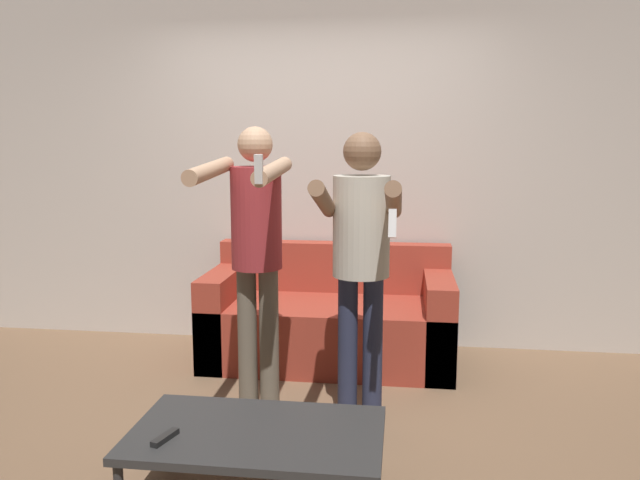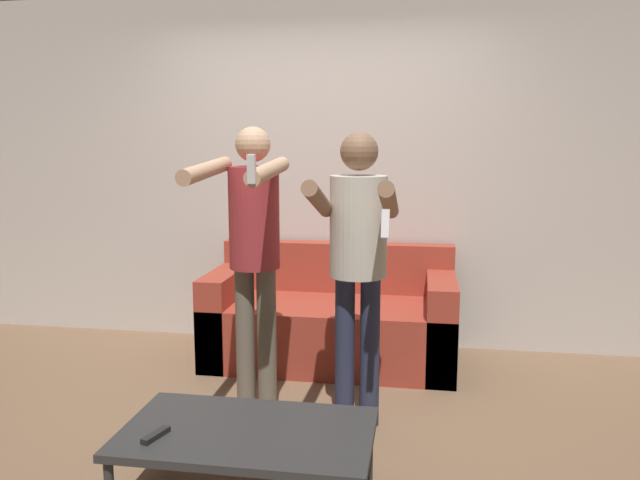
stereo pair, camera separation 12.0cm
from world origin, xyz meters
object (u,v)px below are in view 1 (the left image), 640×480
at_px(person_standing_right, 361,247).
at_px(coffee_table, 257,437).
at_px(remote_on_table, 165,437).
at_px(couch, 329,321).
at_px(person_standing_left, 255,242).

xyz_separation_m(person_standing_right, coffee_table, (-0.39, -0.85, -0.70)).
height_order(person_standing_right, remote_on_table, person_standing_right).
bearing_deg(person_standing_right, remote_on_table, -126.97).
distance_m(couch, remote_on_table, 2.07).
relative_size(person_standing_right, remote_on_table, 10.60).
bearing_deg(person_standing_right, couch, 105.74).
bearing_deg(person_standing_left, couch, 74.43).
distance_m(couch, person_standing_left, 1.31).
xyz_separation_m(person_standing_left, coffee_table, (0.20, -0.84, -0.72)).
relative_size(person_standing_left, remote_on_table, 10.80).
bearing_deg(remote_on_table, couch, 77.34).
relative_size(couch, person_standing_right, 1.07).
height_order(couch, person_standing_left, person_standing_left).
xyz_separation_m(coffee_table, remote_on_table, (-0.36, -0.14, 0.04)).
xyz_separation_m(couch, coffee_table, (-0.10, -1.88, 0.03)).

